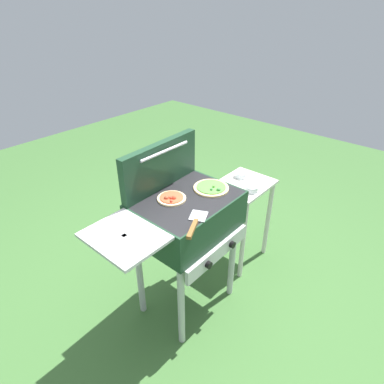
% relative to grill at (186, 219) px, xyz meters
% --- Properties ---
extents(ground_plane, '(8.00, 8.00, 0.00)m').
position_rel_grill_xyz_m(ground_plane, '(0.01, 0.00, -0.76)').
color(ground_plane, '#38602D').
extents(grill, '(0.96, 0.53, 0.90)m').
position_rel_grill_xyz_m(grill, '(0.00, 0.00, 0.00)').
color(grill, '#193823').
rests_on(grill, ground_plane).
extents(grill_lid_open, '(0.63, 0.09, 0.30)m').
position_rel_grill_xyz_m(grill_lid_open, '(0.01, 0.22, 0.30)').
color(grill_lid_open, '#193823').
rests_on(grill_lid_open, grill).
extents(pizza_pepperoni, '(0.17, 0.17, 0.04)m').
position_rel_grill_xyz_m(pizza_pepperoni, '(-0.06, 0.06, 0.15)').
color(pizza_pepperoni, beige).
rests_on(pizza_pepperoni, grill).
extents(pizza_veggie, '(0.23, 0.23, 0.03)m').
position_rel_grill_xyz_m(pizza_veggie, '(0.20, -0.04, 0.15)').
color(pizza_veggie, '#E0C17F').
rests_on(pizza_veggie, grill).
extents(spatula, '(0.26, 0.17, 0.02)m').
position_rel_grill_xyz_m(spatula, '(-0.16, -0.21, 0.15)').
color(spatula, '#B7BABF').
rests_on(spatula, grill).
extents(prep_table, '(0.44, 0.36, 0.72)m').
position_rel_grill_xyz_m(prep_table, '(0.67, 0.00, -0.24)').
color(prep_table, beige).
rests_on(prep_table, ground_plane).
extents(topping_bowl_near, '(0.09, 0.09, 0.04)m').
position_rel_grill_xyz_m(topping_bowl_near, '(0.60, -0.11, -0.01)').
color(topping_bowl_near, silver).
rests_on(topping_bowl_near, prep_table).
extents(topping_bowl_far, '(0.10, 0.10, 0.04)m').
position_rel_grill_xyz_m(topping_bowl_far, '(0.74, 0.08, -0.01)').
color(topping_bowl_far, silver).
rests_on(topping_bowl_far, prep_table).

